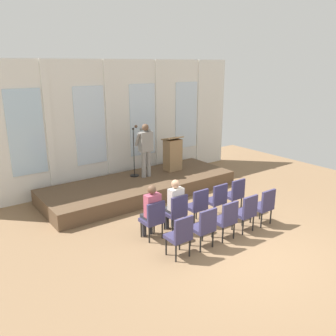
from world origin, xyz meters
The scene contains 18 objects.
ground_plane centered at (0.00, 0.00, 0.00)m, with size 14.60×14.60×0.00m, color #846647.
rear_partition centered at (0.04, 5.61, 2.02)m, with size 9.56×0.14×4.03m.
stage_platform centered at (0.00, 4.23, 0.22)m, with size 5.99×2.17×0.44m, color brown.
speaker centered at (0.33, 4.43, 1.42)m, with size 0.50×0.69×1.69m.
mic_stand centered at (0.07, 4.69, 0.78)m, with size 0.28×0.28×1.56m.
lectern centered at (1.45, 4.49, 1.00)m, with size 0.60×0.48×1.16m.
chair_r0_c0 centered at (-1.33, 1.54, 0.53)m, with size 0.46×0.44×0.94m.
audience_r0_c0 centered at (-1.33, 1.62, 0.72)m, with size 0.36×0.39×1.30m.
chair_r0_c1 centered at (-0.66, 1.54, 0.53)m, with size 0.46×0.44×0.94m.
audience_r0_c1 centered at (-0.66, 1.62, 0.72)m, with size 0.36×0.39×1.30m.
chair_r0_c2 centered at (0.00, 1.54, 0.53)m, with size 0.46×0.44×0.94m.
chair_r0_c3 centered at (0.66, 1.54, 0.53)m, with size 0.46×0.44×0.94m.
chair_r0_c4 centered at (1.33, 1.54, 0.53)m, with size 0.46×0.44×0.94m.
chair_r1_c0 centered at (-1.33, 0.55, 0.53)m, with size 0.46×0.44×0.94m.
chair_r1_c1 centered at (-0.66, 0.55, 0.53)m, with size 0.46×0.44×0.94m.
chair_r1_c2 centered at (0.00, 0.55, 0.53)m, with size 0.46×0.44×0.94m.
chair_r1_c3 centered at (0.66, 0.55, 0.53)m, with size 0.46×0.44×0.94m.
chair_r1_c4 centered at (1.33, 0.55, 0.53)m, with size 0.46×0.44×0.94m.
Camera 1 is at (-5.38, -4.55, 3.91)m, focal length 37.53 mm.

